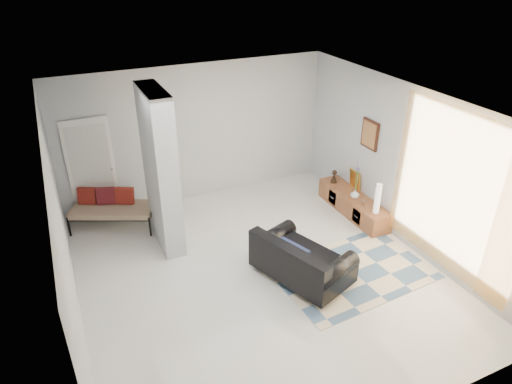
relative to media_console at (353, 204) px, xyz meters
name	(u,v)px	position (x,y,z in m)	size (l,w,h in m)	color
floor	(260,274)	(-2.52, -0.99, -0.20)	(6.00, 6.00, 0.00)	beige
ceiling	(261,109)	(-2.52, -0.99, 2.60)	(6.00, 6.00, 0.00)	white
wall_back	(197,134)	(-2.52, 2.01, 1.20)	(6.00, 6.00, 0.00)	silver
wall_front	(393,337)	(-2.52, -3.99, 1.20)	(6.00, 6.00, 0.00)	silver
wall_left	(64,244)	(-5.27, -0.99, 1.20)	(6.00, 6.00, 0.00)	silver
wall_right	(405,167)	(0.23, -0.99, 1.20)	(6.00, 6.00, 0.00)	silver
partition_column	(161,171)	(-3.62, 0.61, 1.20)	(0.35, 1.20, 2.80)	#B2B6B9
hallway_door	(92,170)	(-4.62, 1.97, 0.82)	(0.85, 0.06, 2.04)	white
curtain	(454,194)	(0.15, -2.14, 1.25)	(2.55, 2.55, 0.00)	#FFAE43
wall_art	(370,134)	(0.20, 0.00, 1.45)	(0.04, 0.45, 0.55)	#3F1C11
media_console	(353,204)	(0.00, 0.00, 0.00)	(0.45, 1.86, 0.80)	brown
loveseat	(300,261)	(-2.00, -1.36, 0.15)	(1.37, 1.75, 0.76)	silver
daybed	(111,207)	(-4.43, 1.50, 0.22)	(1.64, 1.21, 0.77)	black
area_rug	(352,272)	(-1.11, -1.58, -0.20)	(2.47, 1.65, 0.01)	beige
cylinder_lamp	(378,198)	(-0.02, -0.70, 0.49)	(0.11, 0.11, 0.58)	white
bronze_figurine	(334,176)	(-0.05, 0.65, 0.33)	(0.14, 0.14, 0.27)	black
vase	(355,194)	(-0.05, -0.08, 0.28)	(0.17, 0.17, 0.18)	white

